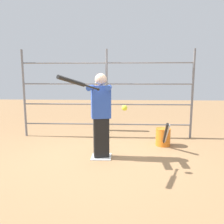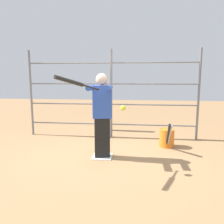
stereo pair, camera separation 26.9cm
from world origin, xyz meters
name	(u,v)px [view 1 (the left image)]	position (x,y,z in m)	size (l,w,h in m)	color
ground_plane	(101,157)	(0.00, 0.00, 0.00)	(24.00, 24.00, 0.00)	#9E754C
home_plate	(101,157)	(0.00, 0.00, 0.01)	(0.40, 0.40, 0.02)	white
fence_backstop	(107,94)	(0.00, -1.60, 1.19)	(4.62, 0.06, 2.37)	slate
batter	(101,113)	(0.00, 0.02, 0.92)	(0.43, 0.64, 1.71)	black
baseball_bat_swinging	(75,82)	(0.31, 0.88, 1.55)	(0.57, 0.74, 0.27)	black
softball_in_flight	(125,108)	(-0.46, 0.62, 1.11)	(0.10, 0.10, 0.10)	yellow
bat_bucket	(163,137)	(-1.41, -0.84, 0.23)	(0.36, 0.82, 0.68)	orange
bystander_behind_fence	(98,105)	(0.31, -2.37, 0.81)	(0.32, 0.20, 1.55)	#3F3F47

